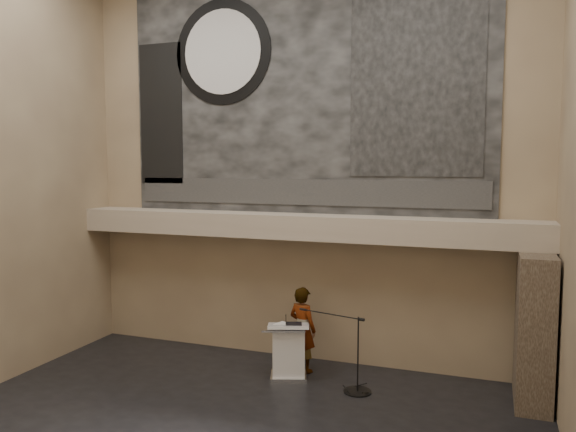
% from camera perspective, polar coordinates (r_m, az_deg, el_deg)
% --- Properties ---
extents(wall_back, '(10.00, 0.02, 8.50)m').
position_cam_1_polar(wall_back, '(12.05, 1.31, 5.31)').
color(wall_back, '#7C664E').
rests_on(wall_back, floor).
extents(soffit, '(10.00, 0.80, 0.50)m').
position_cam_1_polar(soffit, '(11.75, 0.67, -1.04)').
color(soffit, tan).
rests_on(soffit, wall_back).
extents(sprinkler_left, '(0.04, 0.04, 0.06)m').
position_cam_1_polar(sprinkler_left, '(12.36, -6.43, -2.07)').
color(sprinkler_left, '#B2893D').
rests_on(sprinkler_left, soffit).
extents(sprinkler_right, '(0.04, 0.04, 0.06)m').
position_cam_1_polar(sprinkler_right, '(11.26, 9.76, -2.84)').
color(sprinkler_right, '#B2893D').
rests_on(sprinkler_right, soffit).
extents(banner, '(8.00, 0.05, 5.00)m').
position_cam_1_polar(banner, '(12.11, 1.28, 12.19)').
color(banner, black).
rests_on(banner, wall_back).
extents(banner_text_strip, '(7.76, 0.02, 0.55)m').
position_cam_1_polar(banner_text_strip, '(12.00, 1.20, 2.45)').
color(banner_text_strip, '#2B2B2B').
rests_on(banner_text_strip, banner).
extents(banner_clock_rim, '(2.30, 0.02, 2.30)m').
position_cam_1_polar(banner_clock_rim, '(12.92, -6.67, 16.21)').
color(banner_clock_rim, black).
rests_on(banner_clock_rim, banner).
extents(banner_clock_face, '(1.84, 0.02, 1.84)m').
position_cam_1_polar(banner_clock_face, '(12.90, -6.71, 16.23)').
color(banner_clock_face, silver).
rests_on(banner_clock_face, banner).
extents(banner_building_print, '(2.60, 0.02, 3.60)m').
position_cam_1_polar(banner_building_print, '(11.54, 12.86, 12.89)').
color(banner_building_print, black).
rests_on(banner_building_print, banner).
extents(banner_brick_print, '(1.10, 0.02, 3.20)m').
position_cam_1_polar(banner_brick_print, '(13.52, -12.77, 10.07)').
color(banner_brick_print, black).
rests_on(banner_brick_print, banner).
extents(stone_pier, '(0.60, 1.40, 2.70)m').
position_cam_1_polar(stone_pier, '(10.99, 23.75, -10.46)').
color(stone_pier, '#3F3226').
rests_on(stone_pier, floor).
extents(lectern, '(0.94, 0.80, 1.14)m').
position_cam_1_polar(lectern, '(11.43, 0.07, -13.57)').
color(lectern, silver).
rests_on(lectern, floor).
extents(binder, '(0.38, 0.34, 0.04)m').
position_cam_1_polar(binder, '(11.20, 0.58, -10.94)').
color(binder, black).
rests_on(binder, lectern).
extents(papers, '(0.30, 0.35, 0.00)m').
position_cam_1_polar(papers, '(11.29, -0.65, -10.88)').
color(papers, silver).
rests_on(papers, lectern).
extents(speaker_person, '(0.75, 0.62, 1.76)m').
position_cam_1_polar(speaker_person, '(11.72, 1.49, -11.42)').
color(speaker_person, silver).
rests_on(speaker_person, floor).
extents(mic_stand, '(1.51, 0.58, 1.44)m').
position_cam_1_polar(mic_stand, '(11.00, 6.86, -16.23)').
color(mic_stand, black).
rests_on(mic_stand, floor).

